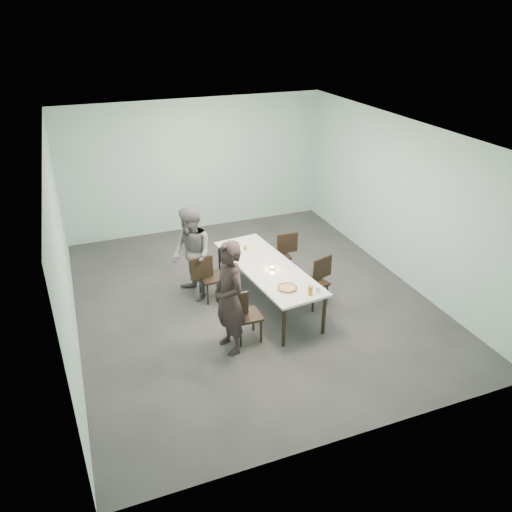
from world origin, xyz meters
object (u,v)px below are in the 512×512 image
object	(u,v)px
diner_near	(229,298)
tealight	(272,268)
chair_near_right	(317,278)
pizza	(287,288)
chair_near_left	(242,313)
chair_far_right	(282,252)
water_tumbler	(318,289)
amber_tumbler	(245,248)
diner_far	(192,254)
beer_glass	(310,291)
chair_far_left	(208,275)
table	(267,269)
side_plate	(287,280)

from	to	relation	value
diner_near	tealight	bearing A→B (deg)	118.28
chair_near_right	pizza	distance (m)	1.02
chair_near_left	chair_far_right	bearing A→B (deg)	50.61
water_tumbler	amber_tumbler	xyz separation A→B (m)	(-0.55, 1.81, -0.01)
chair_near_left	amber_tumbler	distance (m)	1.74
chair_near_right	diner_far	size ratio (longest dim) A/B	0.51
amber_tumbler	diner_far	bearing A→B (deg)	-178.37
chair_near_right	amber_tumbler	size ratio (longest dim) A/B	10.88
beer_glass	chair_near_right	bearing A→B (deg)	55.44
chair_far_left	diner_far	bearing A→B (deg)	130.07
water_tumbler	amber_tumbler	distance (m)	1.89
beer_glass	amber_tumbler	size ratio (longest dim) A/B	1.88
chair_near_left	pizza	size ratio (longest dim) A/B	2.56
diner_near	tealight	size ratio (longest dim) A/B	32.37
pizza	amber_tumbler	xyz separation A→B (m)	(-0.14, 1.57, 0.02)
chair_far_right	beer_glass	size ratio (longest dim) A/B	5.80
water_tumbler	amber_tumbler	world-z (taller)	water_tumbler
table	diner_far	distance (m)	1.36
chair_far_right	pizza	size ratio (longest dim) A/B	2.56
chair_far_right	tealight	size ratio (longest dim) A/B	15.54
table	amber_tumbler	bearing A→B (deg)	100.82
chair_far_left	chair_far_right	distance (m)	1.64
chair_far_left	chair_far_right	xyz separation A→B (m)	(1.60, 0.38, 0.00)
diner_far	pizza	size ratio (longest dim) A/B	5.02
chair_near_left	chair_far_right	world-z (taller)	same
side_plate	amber_tumbler	distance (m)	1.34
chair_far_left	diner_near	xyz separation A→B (m)	(-0.09, -1.51, 0.40)
water_tumbler	side_plate	bearing A→B (deg)	121.74
beer_glass	tealight	bearing A→B (deg)	103.23
chair_near_left	diner_near	xyz separation A→B (m)	(-0.25, -0.15, 0.40)
table	water_tumbler	bearing A→B (deg)	-68.90
chair_far_left	pizza	xyz separation A→B (m)	(0.94, -1.33, 0.27)
side_plate	water_tumbler	bearing A→B (deg)	-58.26
diner_near	water_tumbler	xyz separation A→B (m)	(1.43, -0.06, -0.11)
table	side_plate	distance (m)	0.60
chair_far_right	pizza	distance (m)	1.86
table	diner_near	distance (m)	1.45
chair_near_left	water_tumbler	xyz separation A→B (m)	(1.18, -0.21, 0.29)
chair_near_right	tealight	size ratio (longest dim) A/B	15.54
diner_near	beer_glass	xyz separation A→B (m)	(1.28, -0.11, -0.08)
chair_far_right	tealight	bearing A→B (deg)	60.98
diner_near	side_plate	bearing A→B (deg)	99.52
diner_near	chair_far_right	bearing A→B (deg)	127.25
chair_far_right	beer_glass	world-z (taller)	beer_glass
side_plate	water_tumbler	size ratio (longest dim) A/B	2.00
beer_glass	amber_tumbler	world-z (taller)	beer_glass
chair_near_left	side_plate	xyz separation A→B (m)	(0.88, 0.28, 0.25)
diner_far	pizza	bearing A→B (deg)	24.00
chair_near_left	pizza	bearing A→B (deg)	2.37
chair_far_left	diner_far	distance (m)	0.46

